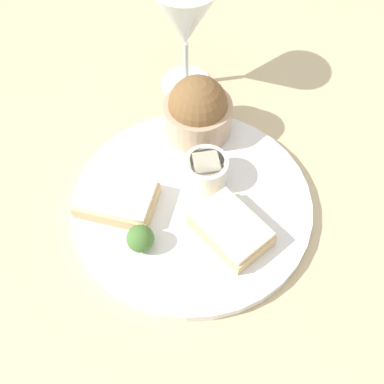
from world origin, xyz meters
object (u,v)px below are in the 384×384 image
(sauce_ramekin, at_px, (206,169))
(cheese_toast_far, at_px, (117,199))
(salad_bowl, at_px, (198,111))
(cheese_toast_near, at_px, (231,229))
(wine_glass, at_px, (185,19))

(sauce_ramekin, bearing_deg, cheese_toast_far, -146.85)
(sauce_ramekin, bearing_deg, salad_bowl, 110.27)
(salad_bowl, bearing_deg, cheese_toast_near, -63.51)
(cheese_toast_far, bearing_deg, wine_glass, 83.53)
(salad_bowl, height_order, wine_glass, wine_glass)
(cheese_toast_near, bearing_deg, salad_bowl, 116.49)
(salad_bowl, distance_m, cheese_toast_near, 0.18)
(sauce_ramekin, height_order, wine_glass, wine_glass)
(salad_bowl, bearing_deg, cheese_toast_far, -115.15)
(cheese_toast_far, bearing_deg, salad_bowl, 64.85)
(cheese_toast_near, height_order, cheese_toast_far, same)
(salad_bowl, height_order, cheese_toast_near, salad_bowl)
(sauce_ramekin, distance_m, cheese_toast_near, 0.09)
(wine_glass, bearing_deg, sauce_ramekin, -68.41)
(salad_bowl, height_order, cheese_toast_far, salad_bowl)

